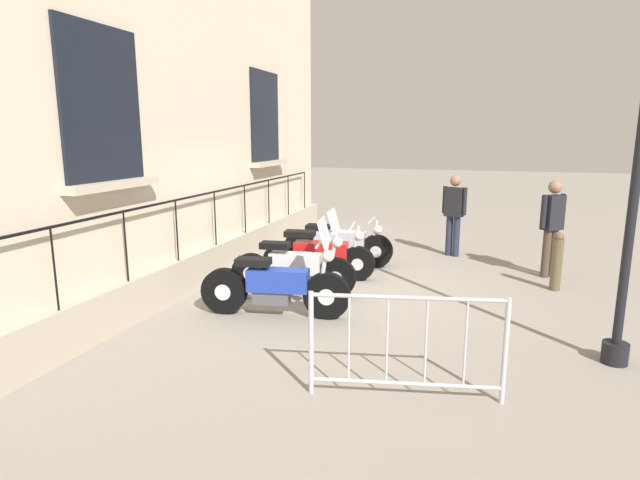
{
  "coord_description": "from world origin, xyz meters",
  "views": [
    {
      "loc": [
        2.49,
        -8.03,
        2.53
      ],
      "look_at": [
        0.01,
        0.0,
        0.8
      ],
      "focal_mm": 29.12,
      "sensor_mm": 36.0,
      "label": 1
    }
  ],
  "objects_px": {
    "motorcycle_white": "(295,268)",
    "motorcycle_silver": "(338,244)",
    "motorcycle_blue": "(277,286)",
    "pedestrian_standing": "(454,211)",
    "motorcycle_red": "(319,256)",
    "pedestrian_walking": "(552,223)",
    "crowd_barrier": "(406,344)",
    "bollard": "(557,261)"
  },
  "relations": [
    {
      "from": "motorcycle_silver",
      "to": "crowd_barrier",
      "type": "relative_size",
      "value": 1.17
    },
    {
      "from": "motorcycle_red",
      "to": "pedestrian_walking",
      "type": "xyz_separation_m",
      "value": [
        3.91,
        1.32,
        0.58
      ]
    },
    {
      "from": "motorcycle_red",
      "to": "motorcycle_silver",
      "type": "xyz_separation_m",
      "value": [
        0.06,
        1.07,
        0.0
      ]
    },
    {
      "from": "pedestrian_walking",
      "to": "motorcycle_white",
      "type": "bearing_deg",
      "value": -149.65
    },
    {
      "from": "bollard",
      "to": "motorcycle_blue",
      "type": "bearing_deg",
      "value": -147.48
    },
    {
      "from": "motorcycle_silver",
      "to": "pedestrian_walking",
      "type": "bearing_deg",
      "value": 3.73
    },
    {
      "from": "crowd_barrier",
      "to": "motorcycle_red",
      "type": "bearing_deg",
      "value": 118.38
    },
    {
      "from": "motorcycle_red",
      "to": "motorcycle_blue",
      "type": "bearing_deg",
      "value": -89.63
    },
    {
      "from": "pedestrian_walking",
      "to": "crowd_barrier",
      "type": "bearing_deg",
      "value": -109.6
    },
    {
      "from": "motorcycle_white",
      "to": "bollard",
      "type": "relative_size",
      "value": 2.1
    },
    {
      "from": "crowd_barrier",
      "to": "bollard",
      "type": "height_order",
      "value": "crowd_barrier"
    },
    {
      "from": "motorcycle_red",
      "to": "crowd_barrier",
      "type": "distance_m",
      "value": 4.36
    },
    {
      "from": "motorcycle_white",
      "to": "pedestrian_standing",
      "type": "xyz_separation_m",
      "value": [
        2.25,
        3.51,
        0.53
      ]
    },
    {
      "from": "crowd_barrier",
      "to": "pedestrian_standing",
      "type": "xyz_separation_m",
      "value": [
        0.09,
        6.33,
        0.4
      ]
    },
    {
      "from": "crowd_barrier",
      "to": "motorcycle_white",
      "type": "bearing_deg",
      "value": 127.45
    },
    {
      "from": "pedestrian_standing",
      "to": "pedestrian_walking",
      "type": "bearing_deg",
      "value": -33.97
    },
    {
      "from": "crowd_barrier",
      "to": "pedestrian_walking",
      "type": "distance_m",
      "value": 5.49
    },
    {
      "from": "bollard",
      "to": "pedestrian_standing",
      "type": "relative_size",
      "value": 0.57
    },
    {
      "from": "pedestrian_standing",
      "to": "motorcycle_blue",
      "type": "bearing_deg",
      "value": -115.48
    },
    {
      "from": "motorcycle_red",
      "to": "motorcycle_silver",
      "type": "bearing_deg",
      "value": 86.8
    },
    {
      "from": "motorcycle_white",
      "to": "bollard",
      "type": "height_order",
      "value": "motorcycle_white"
    },
    {
      "from": "motorcycle_white",
      "to": "motorcycle_silver",
      "type": "height_order",
      "value": "motorcycle_white"
    },
    {
      "from": "motorcycle_blue",
      "to": "motorcycle_white",
      "type": "distance_m",
      "value": 1.01
    },
    {
      "from": "crowd_barrier",
      "to": "pedestrian_standing",
      "type": "bearing_deg",
      "value": 89.14
    },
    {
      "from": "pedestrian_walking",
      "to": "motorcycle_red",
      "type": "bearing_deg",
      "value": -161.33
    },
    {
      "from": "pedestrian_standing",
      "to": "bollard",
      "type": "bearing_deg",
      "value": -49.04
    },
    {
      "from": "motorcycle_blue",
      "to": "pedestrian_standing",
      "type": "distance_m",
      "value": 5.04
    },
    {
      "from": "motorcycle_blue",
      "to": "motorcycle_white",
      "type": "bearing_deg",
      "value": 95.57
    },
    {
      "from": "pedestrian_standing",
      "to": "pedestrian_walking",
      "type": "xyz_separation_m",
      "value": [
        1.74,
        -1.17,
        0.03
      ]
    },
    {
      "from": "bollard",
      "to": "pedestrian_standing",
      "type": "bearing_deg",
      "value": 130.96
    },
    {
      "from": "motorcycle_red",
      "to": "motorcycle_silver",
      "type": "relative_size",
      "value": 0.93
    },
    {
      "from": "motorcycle_blue",
      "to": "pedestrian_walking",
      "type": "distance_m",
      "value": 5.17
    },
    {
      "from": "crowd_barrier",
      "to": "bollard",
      "type": "distance_m",
      "value": 4.69
    },
    {
      "from": "motorcycle_blue",
      "to": "motorcycle_silver",
      "type": "height_order",
      "value": "motorcycle_blue"
    },
    {
      "from": "motorcycle_blue",
      "to": "pedestrian_walking",
      "type": "height_order",
      "value": "pedestrian_walking"
    },
    {
      "from": "motorcycle_silver",
      "to": "bollard",
      "type": "relative_size",
      "value": 2.24
    },
    {
      "from": "motorcycle_silver",
      "to": "pedestrian_standing",
      "type": "bearing_deg",
      "value": 34.04
    },
    {
      "from": "bollard",
      "to": "motorcycle_white",
      "type": "bearing_deg",
      "value": -159.68
    },
    {
      "from": "motorcycle_blue",
      "to": "pedestrian_standing",
      "type": "relative_size",
      "value": 1.26
    },
    {
      "from": "motorcycle_white",
      "to": "crowd_barrier",
      "type": "bearing_deg",
      "value": -52.55
    },
    {
      "from": "motorcycle_blue",
      "to": "motorcycle_red",
      "type": "distance_m",
      "value": 2.03
    },
    {
      "from": "motorcycle_blue",
      "to": "motorcycle_red",
      "type": "height_order",
      "value": "motorcycle_blue"
    }
  ]
}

